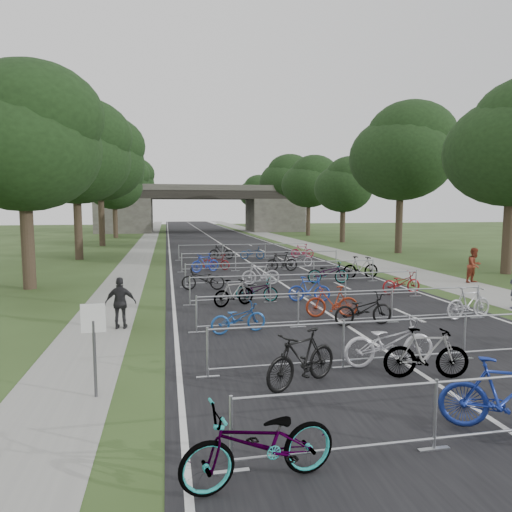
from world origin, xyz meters
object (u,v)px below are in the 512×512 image
Objects in this scene: pedestrian_b at (474,266)px; pedestrian_c at (121,303)px; bike_0 at (260,444)px; park_sign at (94,333)px; overpass_bridge at (202,209)px; bike_1 at (506,396)px.

pedestrian_c is at bearing -179.02° from pedestrian_b.
park_sign is at bearing -152.97° from bike_0.
pedestrian_c reaches higher than bike_0.
pedestrian_c is at bearing -96.81° from overpass_bridge.
bike_0 is at bearing 110.70° from pedestrian_c.
overpass_bridge is at bearing -92.77° from pedestrian_c.
bike_1 is at bearing -142.90° from pedestrian_b.
pedestrian_c is (-16.00, -5.48, -0.07)m from pedestrian_b.
park_sign is at bearing -96.26° from overpass_bridge.
pedestrian_b is at bearing -79.86° from overpass_bridge.
pedestrian_b is (13.47, 13.94, 0.29)m from bike_0.
park_sign is 0.85× the size of bike_0.
bike_1 is 1.19× the size of pedestrian_b.
bike_0 is at bearing -53.01° from park_sign.
overpass_bridge is at bearing 26.75° from bike_1.
pedestrian_b is at bearing 33.47° from park_sign.
overpass_bridge reaches higher than pedestrian_c.
park_sign is 5.12m from pedestrian_c.
park_sign is 4.26m from bike_0.
pedestrian_b is 1.09× the size of pedestrian_c.
pedestrian_c is at bearing -173.30° from bike_0.
pedestrian_b reaches higher than pedestrian_c.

